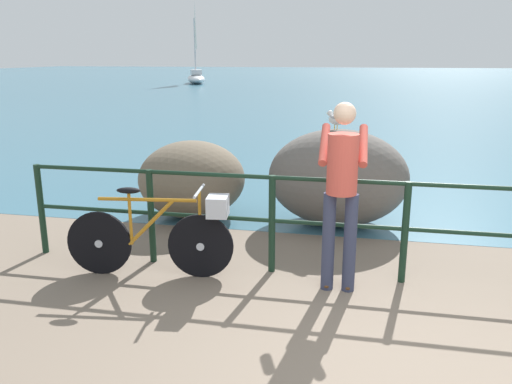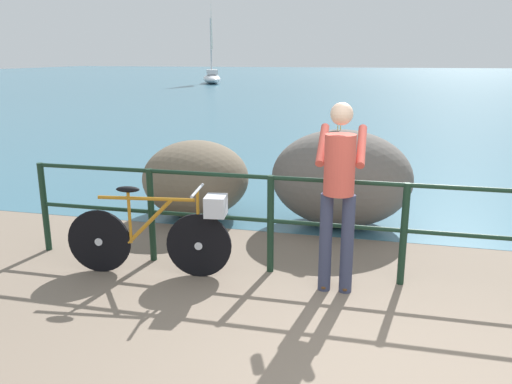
{
  "view_description": "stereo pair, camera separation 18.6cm",
  "coord_description": "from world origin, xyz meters",
  "views": [
    {
      "loc": [
        -0.46,
        -3.17,
        2.18
      ],
      "look_at": [
        -1.55,
        2.14,
        0.73
      ],
      "focal_mm": 36.24,
      "sensor_mm": 36.0,
      "label": 1
    },
    {
      "loc": [
        -0.28,
        -3.13,
        2.18
      ],
      "look_at": [
        -1.55,
        2.14,
        0.73
      ],
      "focal_mm": 36.24,
      "sensor_mm": 36.0,
      "label": 2
    }
  ],
  "objects": [
    {
      "name": "breakwater_boulder_left",
      "position": [
        -2.72,
        3.42,
        0.52
      ],
      "size": [
        1.46,
        1.46,
        1.05
      ],
      "color": "#695D4B",
      "rests_on": "ground"
    },
    {
      "name": "breakwater_boulder_main",
      "position": [
        -0.73,
        3.45,
        0.63
      ],
      "size": [
        1.82,
        1.36,
        1.26
      ],
      "color": "#605B56",
      "rests_on": "ground"
    },
    {
      "name": "sailboat",
      "position": [
        -13.35,
        36.3,
        0.71
      ],
      "size": [
        2.89,
        4.56,
        6.16
      ],
      "rotation": [
        0.0,
        0.0,
        1.96
      ],
      "color": "white",
      "rests_on": "sea_surface"
    },
    {
      "name": "seagull",
      "position": [
        -0.79,
        3.43,
        1.4
      ],
      "size": [
        0.29,
        0.29,
        0.23
      ],
      "rotation": [
        0.0,
        0.0,
        2.35
      ],
      "color": "gold",
      "rests_on": "breakwater_boulder_main"
    },
    {
      "name": "bicycle",
      "position": [
        -2.35,
        1.41,
        0.46
      ],
      "size": [
        1.69,
        0.48,
        0.92
      ],
      "rotation": [
        0.0,
        0.0,
        0.12
      ],
      "color": "black",
      "rests_on": "ground_plane"
    },
    {
      "name": "sea_surface",
      "position": [
        0.0,
        47.94,
        0.0
      ],
      "size": [
        120.0,
        90.0,
        0.01
      ],
      "primitive_type": "cube",
      "color": "#38667A",
      "rests_on": "ground_plane"
    },
    {
      "name": "person_at_railing",
      "position": [
        -0.61,
        1.46,
        0.99
      ],
      "size": [
        0.45,
        0.64,
        1.78
      ],
      "rotation": [
        0.0,
        0.0,
        1.59
      ],
      "color": "#333851",
      "rests_on": "ground_plane"
    },
    {
      "name": "promenade_railing",
      "position": [
        0.0,
        1.74,
        0.63
      ],
      "size": [
        7.91,
        0.07,
        1.02
      ],
      "color": "black",
      "rests_on": "ground_plane"
    },
    {
      "name": "ground_plane",
      "position": [
        0.0,
        20.0,
        -0.05
      ],
      "size": [
        120.0,
        120.0,
        0.1
      ],
      "primitive_type": "cube",
      "color": "#756656"
    }
  ]
}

